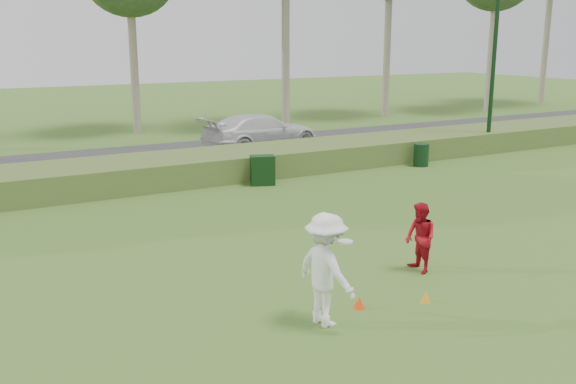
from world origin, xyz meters
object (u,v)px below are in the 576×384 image
lamp_post (497,23)px  cone_orange (359,302)px  cone_yellow (426,296)px  trash_bin (421,155)px  player_white (326,270)px  car_right (261,132)px  player_red (420,238)px  utility_cabinet (263,170)px

lamp_post → cone_orange: 19.31m
cone_yellow → trash_bin: trash_bin is taller
player_white → cone_yellow: bearing=-103.1°
cone_orange → car_right: size_ratio=0.04×
player_red → utility_cabinet: player_red is taller
cone_orange → car_right: 17.50m
player_red → cone_yellow: (-0.98, -1.36, -0.66)m
trash_bin → utility_cabinet: bearing=179.5°
player_white → cone_orange: bearing=-84.6°
player_red → trash_bin: 12.06m
lamp_post → player_white: (-15.67, -11.45, -4.56)m
player_white → trash_bin: 15.19m
lamp_post → player_white: lamp_post is taller
cone_orange → trash_bin: trash_bin is taller
lamp_post → utility_cabinet: size_ratio=7.93×
lamp_post → cone_orange: size_ratio=34.21×
lamp_post → player_red: (-12.47, -10.20, -4.82)m
cone_orange → cone_yellow: cone_orange is taller
cone_orange → utility_cabinet: 10.70m
lamp_post → car_right: 11.19m
trash_bin → car_right: 7.42m
cone_yellow → cone_orange: bearing=164.1°
player_red → trash_bin: (7.81, 9.19, -0.33)m
cone_yellow → player_white: bearing=177.0°
lamp_post → car_right: lamp_post is taller
lamp_post → car_right: (-8.70, 5.21, -4.73)m
player_white → cone_yellow: 2.41m
utility_cabinet → car_right: 6.86m
lamp_post → utility_cabinet: lamp_post is taller
cone_orange → trash_bin: bearing=45.3°
lamp_post → cone_yellow: size_ratio=34.59×
utility_cabinet → player_red: bearing=-76.0°
player_white → utility_cabinet: (3.98, 10.50, -0.52)m
player_red → utility_cabinet: 9.28m
trash_bin → car_right: (-4.04, 6.22, 0.41)m
lamp_post → cone_orange: lamp_post is taller
lamp_post → utility_cabinet: bearing=-175.3°
player_red → car_right: 15.86m
cone_orange → utility_cabinet: bearing=73.4°
lamp_post → cone_yellow: (-13.44, -11.56, -5.47)m
utility_cabinet → trash_bin: utility_cabinet is taller
player_red → player_white: bearing=-62.4°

